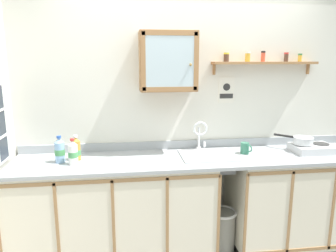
# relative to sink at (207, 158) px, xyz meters

# --- Properties ---
(back_wall) EXTENTS (3.87, 0.07, 2.55)m
(back_wall) POSITION_rel_sink_xyz_m (-0.13, 0.30, 0.36)
(back_wall) COLOR silver
(back_wall) RESTS_ON ground
(lower_cabinet_run) EXTENTS (1.79, 0.63, 0.92)m
(lower_cabinet_run) POSITION_rel_sink_xyz_m (-0.86, -0.04, -0.46)
(lower_cabinet_run) COLOR black
(lower_cabinet_run) RESTS_ON ground
(lower_cabinet_run_right) EXTENTS (1.24, 0.63, 0.92)m
(lower_cabinet_run_right) POSITION_rel_sink_xyz_m (0.87, -0.04, -0.46)
(lower_cabinet_run_right) COLOR black
(lower_cabinet_run_right) RESTS_ON ground
(countertop) EXTENTS (3.23, 0.66, 0.03)m
(countertop) POSITION_rel_sink_xyz_m (-0.13, -0.04, 0.01)
(countertop) COLOR #9EA3A8
(countertop) RESTS_ON lower_cabinet_run
(backsplash) EXTENTS (3.23, 0.02, 0.08)m
(backsplash) POSITION_rel_sink_xyz_m (-0.13, 0.27, 0.07)
(backsplash) COLOR #9EA3A8
(backsplash) RESTS_ON countertop
(sink) EXTENTS (0.50, 0.46, 0.42)m
(sink) POSITION_rel_sink_xyz_m (0.00, 0.00, 0.00)
(sink) COLOR silver
(sink) RESTS_ON countertop
(hot_plate_stove) EXTENTS (0.39, 0.28, 0.07)m
(hot_plate_stove) POSITION_rel_sink_xyz_m (1.03, -0.03, 0.06)
(hot_plate_stove) COLOR silver
(hot_plate_stove) RESTS_ON countertop
(saucepan) EXTENTS (0.30, 0.30, 0.07)m
(saucepan) POSITION_rel_sink_xyz_m (0.94, -0.00, 0.14)
(saucepan) COLOR silver
(saucepan) RESTS_ON hot_plate_stove
(bottle_opaque_white_0) EXTENTS (0.08, 0.08, 0.23)m
(bottle_opaque_white_0) POSITION_rel_sink_xyz_m (-1.19, -0.10, 0.13)
(bottle_opaque_white_0) COLOR white
(bottle_opaque_white_0) RESTS_ON countertop
(bottle_water_blue_1) EXTENTS (0.09, 0.09, 0.23)m
(bottle_water_blue_1) POSITION_rel_sink_xyz_m (-1.31, -0.03, 0.13)
(bottle_water_blue_1) COLOR #8CB7E0
(bottle_water_blue_1) RESTS_ON countertop
(bottle_juice_amber_2) EXTENTS (0.08, 0.08, 0.22)m
(bottle_juice_amber_2) POSITION_rel_sink_xyz_m (-1.18, 0.02, 0.13)
(bottle_juice_amber_2) COLOR gold
(bottle_juice_amber_2) RESTS_ON countertop
(mug) EXTENTS (0.09, 0.11, 0.11)m
(mug) POSITION_rel_sink_xyz_m (0.37, 0.00, 0.08)
(mug) COLOR #337259
(mug) RESTS_ON countertop
(wall_cabinet) EXTENTS (0.51, 0.29, 0.53)m
(wall_cabinet) POSITION_rel_sink_xyz_m (-0.35, 0.14, 0.88)
(wall_cabinet) COLOR #996B42
(spice_shelf) EXTENTS (1.03, 0.14, 0.22)m
(spice_shelf) POSITION_rel_sink_xyz_m (0.59, 0.21, 0.88)
(spice_shelf) COLOR #996B42
(warning_sign) EXTENTS (0.16, 0.01, 0.25)m
(warning_sign) POSITION_rel_sink_xyz_m (0.25, 0.27, 0.60)
(warning_sign) COLOR silver
(trash_bin) EXTENTS (0.27, 0.27, 0.42)m
(trash_bin) POSITION_rel_sink_xyz_m (0.14, -0.09, -0.70)
(trash_bin) COLOR gray
(trash_bin) RESTS_ON ground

